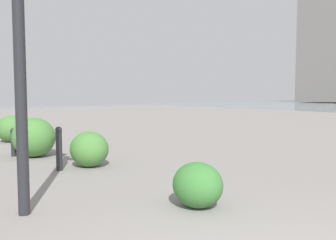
% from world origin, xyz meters
% --- Properties ---
extents(lamppost, '(0.98, 0.28, 3.91)m').
position_xyz_m(lamppost, '(3.57, 0.61, 2.62)').
color(lamppost, '#232328').
rests_on(lamppost, ground).
extents(bollard_near, '(0.13, 0.13, 0.86)m').
position_xyz_m(bollard_near, '(5.74, -0.73, 0.45)').
color(bollard_near, '#232328').
rests_on(bollard_near, ground).
extents(bollard_mid, '(0.13, 0.13, 0.68)m').
position_xyz_m(bollard_mid, '(7.97, -0.51, 0.36)').
color(bollard_mid, '#232328').
rests_on(bollard_mid, ground).
extents(shrub_low, '(0.71, 0.63, 0.60)m').
position_xyz_m(shrub_low, '(2.41, -1.26, 0.30)').
color(shrub_low, '#387533').
rests_on(shrub_low, ground).
extents(shrub_round, '(0.85, 0.77, 0.72)m').
position_xyz_m(shrub_round, '(5.71, -1.36, 0.36)').
color(shrub_round, '#477F38').
rests_on(shrub_round, ground).
extents(shrub_wide, '(0.97, 0.87, 0.82)m').
position_xyz_m(shrub_wide, '(10.67, -1.20, 0.41)').
color(shrub_wide, '#477F38').
rests_on(shrub_wide, ground).
extents(shrub_tall, '(1.09, 0.98, 0.93)m').
position_xyz_m(shrub_tall, '(7.59, -0.86, 0.46)').
color(shrub_tall, '#477F38').
rests_on(shrub_tall, ground).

